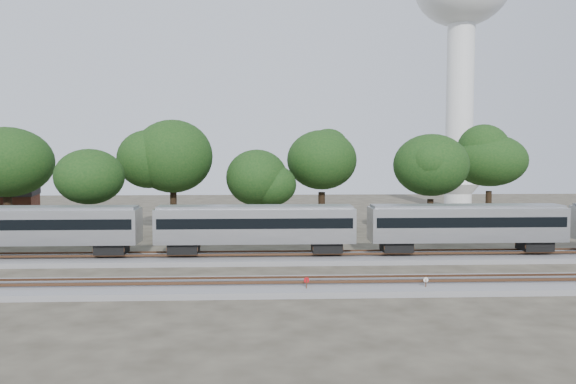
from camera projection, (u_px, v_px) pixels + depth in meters
name	position (u px, v px, depth m)	size (l,w,h in m)	color
ground	(268.00, 276.00, 40.90)	(160.00, 160.00, 0.00)	#383328
track_far	(267.00, 258.00, 46.86)	(160.00, 5.00, 0.73)	slate
track_near	(268.00, 287.00, 36.90)	(160.00, 5.00, 0.73)	slate
train	(257.00, 224.00, 46.63)	(85.72, 2.95, 4.35)	#B6B9BE
switch_stand_red	(307.00, 284.00, 35.59)	(0.35, 0.07, 1.11)	#512D19
switch_stand_white	(426.00, 283.00, 35.99)	(0.32, 0.06, 1.02)	#512D19
switch_lever	(390.00, 292.00, 35.59)	(0.50, 0.30, 0.30)	#512D19
water_tower	(462.00, 14.00, 86.25)	(14.78, 14.78, 40.91)	silver
tree_1	(6.00, 162.00, 60.02)	(8.14, 8.14, 11.48)	black
tree_2	(90.00, 177.00, 53.97)	(6.81, 6.81, 9.60)	black
tree_3	(173.00, 157.00, 61.77)	(8.74, 8.74, 12.33)	black
tree_4	(257.00, 178.00, 60.90)	(6.41, 6.41, 9.04)	black
tree_5	(322.00, 160.00, 65.42)	(8.30, 8.30, 11.71)	black
tree_6	(431.00, 165.00, 58.29)	(7.85, 7.85, 11.07)	black
tree_7	(490.00, 161.00, 68.18)	(8.20, 8.20, 11.57)	black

